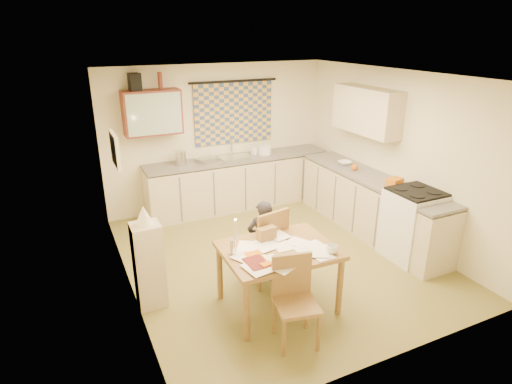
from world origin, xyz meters
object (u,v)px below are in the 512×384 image
shelf_stand (149,265)px  counter_right (370,205)px  stove (412,224)px  dining_table (278,277)px  chair_far (263,258)px  counter_back (239,183)px  person (263,241)px

shelf_stand → counter_right: bearing=7.3°
stove → dining_table: bearing=-174.3°
dining_table → chair_far: 0.57m
dining_table → counter_back: bearing=76.8°
chair_far → shelf_stand: (-1.41, 0.11, 0.20)m
stove → shelf_stand: 3.57m
counter_back → counter_right: (1.44, -1.84, -0.00)m
stove → dining_table: stove is taller
person → shelf_stand: bearing=16.8°
dining_table → shelf_stand: size_ratio=1.24×
counter_back → stove: size_ratio=3.30×
counter_right → shelf_stand: bearing=-172.7°
chair_far → dining_table: bearing=69.1°
counter_back → stove: 3.10m
counter_right → stove: (-0.00, -0.90, 0.05)m
counter_right → chair_far: 2.21m
person → counter_back: bearing=-85.6°
person → shelf_stand: size_ratio=1.07×
person → stove: bearing=-168.8°
counter_right → person: size_ratio=2.70×
dining_table → person: (0.09, 0.57, 0.17)m
stove → dining_table: size_ratio=0.79×
counter_back → person: (-0.69, -2.39, 0.10)m
counter_right → person: 2.20m
counter_right → dining_table: size_ratio=2.33×
counter_right → stove: 0.90m
dining_table → chair_far: bearing=82.3°
dining_table → chair_far: (0.09, 0.56, -0.06)m
counter_back → shelf_stand: (-2.10, -2.30, 0.06)m
chair_far → person: bearing=-108.6°
counter_back → person: bearing=-106.1°
stove → dining_table: (-2.22, -0.22, -0.12)m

